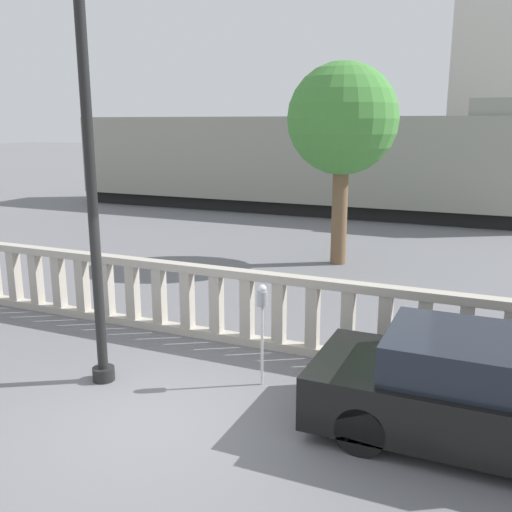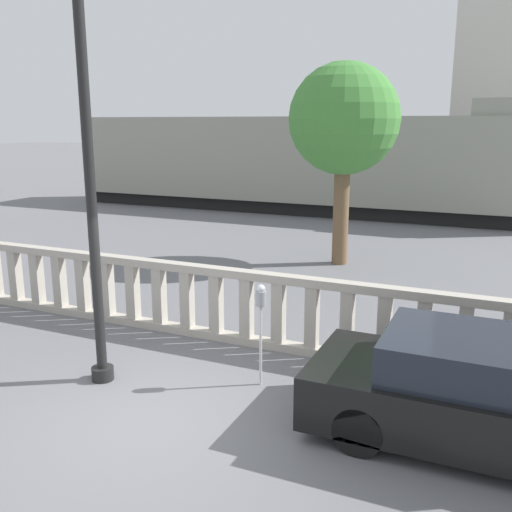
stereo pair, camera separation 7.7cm
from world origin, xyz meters
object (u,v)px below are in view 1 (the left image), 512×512
(tree_left, at_px, (343,121))
(train_near, at_px, (297,163))
(parking_meter, at_px, (262,306))
(parked_car, at_px, (480,394))
(lamppost, at_px, (88,134))

(tree_left, bearing_deg, train_near, 116.67)
(parking_meter, distance_m, train_near, 16.84)
(train_near, relative_size, tree_left, 3.75)
(parking_meter, bearing_deg, parked_car, -7.60)
(lamppost, height_order, tree_left, lamppost)
(tree_left, bearing_deg, parking_meter, -82.76)
(lamppost, bearing_deg, parking_meter, 19.90)
(parking_meter, distance_m, tree_left, 8.16)
(parked_car, bearing_deg, parking_meter, 169.36)
(lamppost, distance_m, tree_left, 8.58)
(parked_car, height_order, train_near, train_near)
(parking_meter, height_order, parked_car, parking_meter)
(parking_meter, xyz_separation_m, tree_left, (-0.97, 7.68, 2.60))
(lamppost, xyz_separation_m, tree_left, (1.26, 8.49, 0.20))
(lamppost, bearing_deg, train_near, 99.85)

